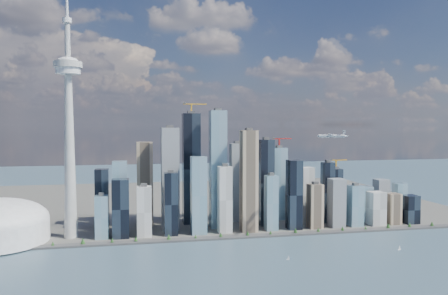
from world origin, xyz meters
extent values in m
plane|color=#324A59|center=(0.00, 0.00, 0.00)|extent=(4000.00, 4000.00, 0.00)
cube|color=#383838|center=(0.00, 250.00, 2.00)|extent=(1100.00, 22.00, 4.00)
cube|color=#4C4C47|center=(0.00, 700.00, 1.50)|extent=(1400.00, 900.00, 3.00)
cylinder|color=#3F2D1E|center=(-390.00, 250.00, 5.20)|extent=(1.00, 1.00, 2.40)
cone|color=#1A481A|center=(-390.00, 250.00, 8.80)|extent=(7.20, 7.20, 8.00)
cylinder|color=#3F2D1E|center=(-303.33, 250.00, 5.20)|extent=(1.00, 1.00, 2.40)
cone|color=#1A481A|center=(-303.33, 250.00, 8.80)|extent=(7.20, 7.20, 8.00)
cylinder|color=#3F2D1E|center=(-216.67, 250.00, 5.20)|extent=(1.00, 1.00, 2.40)
cone|color=#1A481A|center=(-216.67, 250.00, 8.80)|extent=(7.20, 7.20, 8.00)
cylinder|color=#3F2D1E|center=(-130.00, 250.00, 5.20)|extent=(1.00, 1.00, 2.40)
cone|color=#1A481A|center=(-130.00, 250.00, 8.80)|extent=(7.20, 7.20, 8.00)
cylinder|color=#3F2D1E|center=(-43.33, 250.00, 5.20)|extent=(1.00, 1.00, 2.40)
cone|color=#1A481A|center=(-43.33, 250.00, 8.80)|extent=(7.20, 7.20, 8.00)
cylinder|color=#3F2D1E|center=(43.33, 250.00, 5.20)|extent=(1.00, 1.00, 2.40)
cone|color=#1A481A|center=(43.33, 250.00, 8.80)|extent=(7.20, 7.20, 8.00)
cylinder|color=#3F2D1E|center=(130.00, 250.00, 5.20)|extent=(1.00, 1.00, 2.40)
cone|color=#1A481A|center=(130.00, 250.00, 8.80)|extent=(7.20, 7.20, 8.00)
cylinder|color=#3F2D1E|center=(216.67, 250.00, 5.20)|extent=(1.00, 1.00, 2.40)
cone|color=#1A481A|center=(216.67, 250.00, 8.80)|extent=(7.20, 7.20, 8.00)
cylinder|color=#3F2D1E|center=(303.33, 250.00, 5.20)|extent=(1.00, 1.00, 2.40)
cone|color=#1A481A|center=(303.33, 250.00, 8.80)|extent=(7.20, 7.20, 8.00)
cylinder|color=#3F2D1E|center=(390.00, 250.00, 5.20)|extent=(1.00, 1.00, 2.40)
cone|color=#1A481A|center=(390.00, 250.00, 8.80)|extent=(7.20, 7.20, 8.00)
cylinder|color=#3F2D1E|center=(476.67, 250.00, 5.20)|extent=(1.00, 1.00, 2.40)
cone|color=#1A481A|center=(476.67, 250.00, 8.80)|extent=(7.20, 7.20, 8.00)
cube|color=black|center=(-200.00, 290.00, 63.24)|extent=(34.00, 34.00, 120.49)
cube|color=#79A5B8|center=(-200.00, 340.00, 79.68)|extent=(30.00, 30.00, 153.35)
cube|color=silver|center=(-150.00, 290.00, 55.03)|extent=(30.00, 30.00, 104.06)
cube|color=tan|center=(-150.00, 395.00, 98.84)|extent=(36.00, 36.00, 191.69)
cube|color=slate|center=(-95.00, 340.00, 115.27)|extent=(38.00, 38.00, 224.55)
cube|color=black|center=(-95.00, 290.00, 68.72)|extent=(28.00, 28.00, 131.44)
cube|color=#79A5B8|center=(-40.00, 290.00, 85.15)|extent=(32.00, 32.00, 164.30)
cube|color=black|center=(-40.00, 395.00, 131.70)|extent=(40.00, 40.00, 257.41)
cube|color=#79A5B8|center=(15.00, 340.00, 134.44)|extent=(36.00, 36.00, 262.89)
cube|color=silver|center=(15.00, 290.00, 74.20)|extent=(28.00, 28.00, 142.40)
cube|color=tan|center=(70.00, 290.00, 112.54)|extent=(34.00, 34.00, 219.07)
cube|color=slate|center=(70.00, 395.00, 96.11)|extent=(30.00, 30.00, 186.21)
cube|color=black|center=(125.00, 340.00, 101.58)|extent=(32.00, 32.00, 197.16)
cube|color=#79A5B8|center=(125.00, 290.00, 63.24)|extent=(26.00, 26.00, 120.49)
cube|color=black|center=(175.00, 290.00, 79.68)|extent=(30.00, 30.00, 153.35)
cube|color=#79A5B8|center=(175.00, 395.00, 90.63)|extent=(34.00, 34.00, 175.26)
cube|color=silver|center=(225.00, 340.00, 68.72)|extent=(28.00, 28.00, 131.44)
cube|color=tan|center=(225.00, 290.00, 52.29)|extent=(30.00, 30.00, 98.58)
cube|color=slate|center=(275.00, 290.00, 57.77)|extent=(32.00, 32.00, 109.54)
cube|color=black|center=(275.00, 340.00, 74.20)|extent=(26.00, 26.00, 142.40)
cube|color=#79A5B8|center=(325.00, 290.00, 49.55)|extent=(30.00, 30.00, 93.11)
cube|color=black|center=(325.00, 395.00, 63.24)|extent=(28.00, 28.00, 120.49)
cube|color=#79A5B8|center=(375.00, 340.00, 44.08)|extent=(30.00, 30.00, 82.15)
cube|color=silver|center=(375.00, 290.00, 41.34)|extent=(34.00, 34.00, 76.68)
cube|color=tan|center=(420.00, 290.00, 38.60)|extent=(28.00, 28.00, 71.20)
cube|color=slate|center=(420.00, 340.00, 52.29)|extent=(30.00, 30.00, 98.58)
cube|color=black|center=(465.00, 290.00, 35.86)|extent=(32.00, 32.00, 65.72)
cube|color=#79A5B8|center=(465.00, 340.00, 46.81)|extent=(26.00, 26.00, 87.63)
cube|color=black|center=(-240.00, 395.00, 68.72)|extent=(30.00, 30.00, 131.44)
cube|color=#79A5B8|center=(-240.00, 290.00, 46.81)|extent=(26.00, 26.00, 87.63)
cube|color=orange|center=(-40.00, 395.00, 271.41)|extent=(3.00, 3.00, 22.00)
cube|color=orange|center=(-31.75, 395.00, 282.41)|extent=(55.00, 2.20, 2.20)
cube|color=#383838|center=(-56.50, 395.00, 284.41)|extent=(6.00, 4.00, 4.00)
cube|color=#A71B17|center=(175.00, 395.00, 189.26)|extent=(3.00, 3.00, 22.00)
cube|color=#A71B17|center=(182.20, 395.00, 200.26)|extent=(48.00, 2.20, 2.20)
cube|color=#383838|center=(160.60, 395.00, 202.26)|extent=(6.00, 4.00, 4.00)
cube|color=orange|center=(325.00, 395.00, 134.49)|extent=(3.00, 3.00, 22.00)
cube|color=orange|center=(331.75, 395.00, 145.49)|extent=(45.00, 2.20, 2.20)
cube|color=#383838|center=(311.50, 395.00, 147.49)|extent=(6.00, 4.00, 4.00)
cone|color=#9A9B96|center=(-300.00, 310.00, 173.00)|extent=(26.00, 26.00, 340.00)
cylinder|color=silver|center=(-300.00, 310.00, 343.00)|extent=(48.00, 48.00, 14.00)
cylinder|color=#9A9B96|center=(-300.00, 310.00, 355.00)|extent=(56.00, 56.00, 12.00)
ellipsoid|color=silver|center=(-300.00, 310.00, 363.00)|extent=(40.00, 40.00, 14.00)
cylinder|color=#9A9B96|center=(-300.00, 310.00, 403.00)|extent=(11.00, 11.00, 80.00)
cylinder|color=silver|center=(-300.00, 310.00, 443.00)|extent=(18.00, 18.00, 10.00)
cylinder|color=silver|center=(206.25, 171.81, 212.34)|extent=(47.00, 25.30, 6.00)
cone|color=silver|center=(183.11, 182.09, 212.34)|extent=(8.44, 8.15, 6.00)
cone|color=silver|center=(230.25, 161.13, 212.34)|extent=(11.01, 9.30, 6.00)
cube|color=silver|center=(204.54, 172.57, 215.52)|extent=(28.20, 51.04, 0.94)
cylinder|color=silver|center=(200.35, 163.14, 214.02)|extent=(10.80, 7.28, 3.38)
cylinder|color=silver|center=(208.73, 181.99, 214.02)|extent=(10.80, 7.28, 3.38)
cylinder|color=#3F3F3F|center=(195.20, 165.43, 214.02)|extent=(3.31, 6.97, 7.50)
cylinder|color=#3F3F3F|center=(203.59, 184.28, 214.02)|extent=(3.31, 6.97, 7.50)
cube|color=silver|center=(227.68, 162.28, 218.34)|extent=(5.10, 2.82, 10.32)
cube|color=silver|center=(227.68, 162.28, 223.59)|extent=(10.63, 17.10, 0.66)
cube|color=white|center=(89.30, 90.29, 0.36)|extent=(5.56, 2.79, 0.71)
cylinder|color=#999999|center=(89.30, 90.29, 4.45)|extent=(0.21, 0.21, 8.00)
cube|color=white|center=(314.02, 105.62, 0.39)|extent=(6.18, 3.31, 0.79)
cylinder|color=#999999|center=(314.02, 105.62, 4.94)|extent=(0.24, 0.24, 8.89)
camera|label=1|loc=(-167.35, -618.65, 234.40)|focal=35.00mm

